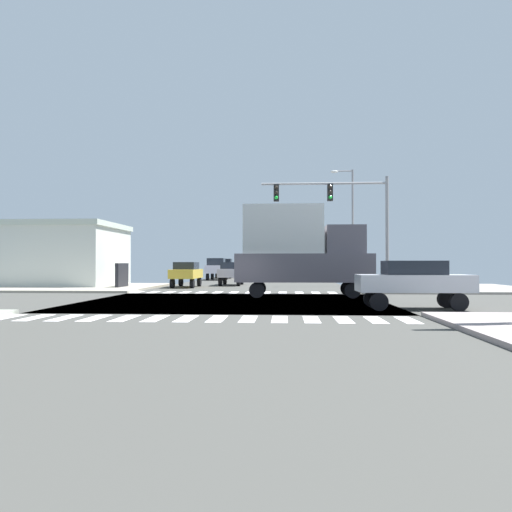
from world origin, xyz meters
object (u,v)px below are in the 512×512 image
(sedan_queued_4, at_px, (186,272))
(pickup_middle_2, at_px, (217,268))
(bank_building, at_px, (17,255))
(pickup_leading_1, at_px, (225,268))
(street_lamp, at_px, (350,218))
(traffic_signal_mast, at_px, (338,207))
(sedan_farside_2, at_px, (231,272))
(sedan_crossing_3, at_px, (414,280))
(box_truck_trailing_1, at_px, (299,249))

(sedan_queued_4, bearing_deg, pickup_middle_2, -90.00)
(bank_building, relative_size, pickup_middle_2, 3.39)
(pickup_middle_2, bearing_deg, bank_building, 50.74)
(pickup_leading_1, xyz_separation_m, pickup_middle_2, (0.00, -6.96, 0.00))
(street_lamp, bearing_deg, traffic_signal_mast, -101.51)
(street_lamp, distance_m, bank_building, 25.94)
(bank_building, xyz_separation_m, sedan_farside_2, (16.32, 3.21, -1.32))
(pickup_middle_2, bearing_deg, traffic_signal_mast, 114.34)
(sedan_crossing_3, distance_m, pickup_leading_1, 42.70)
(pickup_middle_2, bearing_deg, sedan_queued_4, 90.00)
(street_lamp, height_order, sedan_farside_2, street_lamp)
(traffic_signal_mast, xyz_separation_m, bank_building, (-23.93, 7.14, -2.77))
(sedan_queued_4, bearing_deg, box_truck_trailing_1, 128.52)
(bank_building, bearing_deg, traffic_signal_mast, -16.61)
(traffic_signal_mast, bearing_deg, pickup_leading_1, 109.23)
(box_truck_trailing_1, bearing_deg, bank_building, -116.27)
(pickup_middle_2, bearing_deg, sedan_farside_2, 102.90)
(sedan_farside_2, relative_size, pickup_leading_1, 0.84)
(sedan_farside_2, distance_m, sedan_queued_4, 4.65)
(street_lamp, xyz_separation_m, sedan_queued_4, (-12.40, -2.03, -4.23))
(pickup_leading_1, distance_m, box_truck_trailing_1, 34.86)
(traffic_signal_mast, relative_size, street_lamp, 0.84)
(street_lamp, relative_size, sedan_crossing_3, 2.11)
(bank_building, xyz_separation_m, sedan_crossing_3, (25.71, -17.61, -1.32))
(traffic_signal_mast, relative_size, sedan_crossing_3, 1.77)
(bank_building, height_order, sedan_crossing_3, bank_building)
(street_lamp, bearing_deg, sedan_queued_4, -170.69)
(sedan_queued_4, bearing_deg, pickup_leading_1, -90.00)
(street_lamp, height_order, pickup_middle_2, street_lamp)
(box_truck_trailing_1, bearing_deg, pickup_leading_1, -166.44)
(bank_building, xyz_separation_m, box_truck_trailing_1, (21.49, -10.61, 0.13))
(traffic_signal_mast, bearing_deg, sedan_queued_4, 147.36)
(traffic_signal_mast, relative_size, sedan_queued_4, 1.77)
(bank_building, relative_size, sedan_crossing_3, 4.02)
(sedan_queued_4, relative_size, pickup_leading_1, 0.84)
(sedan_farside_2, bearing_deg, street_lamp, 170.79)
(sedan_farside_2, xyz_separation_m, sedan_queued_4, (-3.00, -3.56, 0.00))
(traffic_signal_mast, height_order, street_lamp, street_lamp)
(box_truck_trailing_1, relative_size, pickup_middle_2, 1.41)
(sedan_farside_2, relative_size, sedan_queued_4, 1.00)
(sedan_crossing_3, bearing_deg, pickup_leading_1, 16.86)
(pickup_leading_1, distance_m, pickup_middle_2, 6.96)
(sedan_farside_2, bearing_deg, pickup_middle_2, -77.10)
(sedan_crossing_3, bearing_deg, sedan_farside_2, 24.27)
(bank_building, distance_m, sedan_queued_4, 13.39)
(sedan_crossing_3, height_order, sedan_queued_4, same)
(traffic_signal_mast, bearing_deg, bank_building, 163.39)
(traffic_signal_mast, xyz_separation_m, box_truck_trailing_1, (-2.44, -3.47, -2.64))
(pickup_middle_2, bearing_deg, box_truck_trailing_1, 106.88)
(traffic_signal_mast, distance_m, pickup_leading_1, 32.43)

